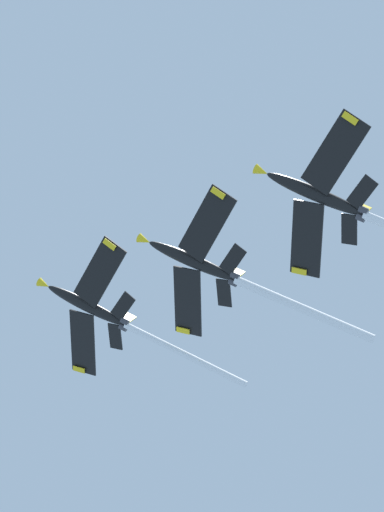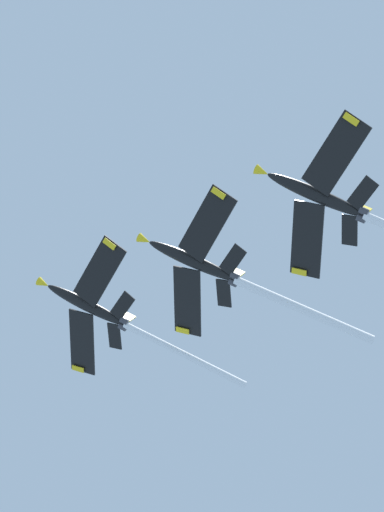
{
  "view_description": "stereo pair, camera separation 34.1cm",
  "coord_description": "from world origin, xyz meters",
  "views": [
    {
      "loc": [
        22.53,
        35.24,
        2.0
      ],
      "look_at": [
        -8.66,
        -8.49,
        115.07
      ],
      "focal_mm": 73.31,
      "sensor_mm": 36.0,
      "label": 1
    },
    {
      "loc": [
        22.81,
        35.04,
        2.0
      ],
      "look_at": [
        -8.66,
        -8.49,
        115.07
      ],
      "focal_mm": 73.31,
      "sensor_mm": 36.0,
      "label": 2
    }
  ],
  "objects": [
    {
      "name": "jet_lead",
      "position": [
        -5.83,
        -23.24,
        119.15
      ],
      "size": [
        26.48,
        19.18,
        15.12
      ],
      "color": "black"
    },
    {
      "name": "jet_second",
      "position": [
        -12.66,
        -7.54,
        113.2
      ],
      "size": [
        26.48,
        19.06,
        15.3
      ],
      "color": "black"
    },
    {
      "name": "jet_third",
      "position": [
        -17.89,
        9.43,
        107.1
      ],
      "size": [
        29.35,
        19.18,
        16.95
      ],
      "color": "black"
    }
  ]
}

